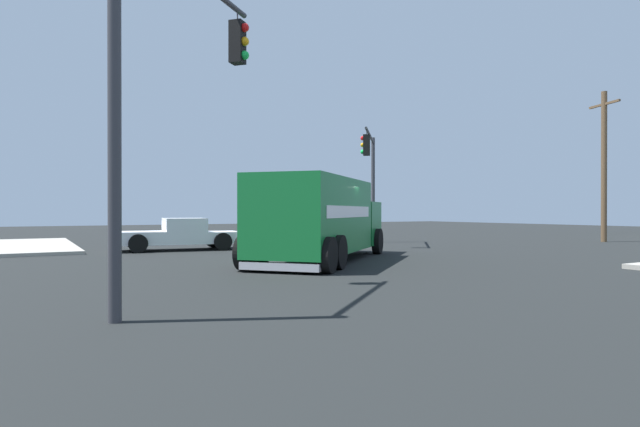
# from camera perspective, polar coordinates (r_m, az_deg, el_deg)

# --- Properties ---
(ground_plane) EXTENTS (100.00, 100.00, 0.00)m
(ground_plane) POSITION_cam_1_polar(r_m,az_deg,el_deg) (17.63, -0.40, -5.23)
(ground_plane) COLOR black
(delivery_truck) EXTENTS (7.46, 7.81, 2.75)m
(delivery_truck) POSITION_cam_1_polar(r_m,az_deg,el_deg) (17.41, 0.14, -0.52)
(delivery_truck) COLOR #146B2D
(delivery_truck) RESTS_ON ground
(traffic_light_primary) EXTENTS (3.91, 3.25, 5.66)m
(traffic_light_primary) POSITION_cam_1_polar(r_m,az_deg,el_deg) (26.47, 5.62, 4.80)
(traffic_light_primary) COLOR #38383D
(traffic_light_primary) RESTS_ON ground
(traffic_light_secondary) EXTENTS (3.10, 3.40, 6.47)m
(traffic_light_secondary) POSITION_cam_1_polar(r_m,az_deg,el_deg) (9.82, -16.48, 15.37)
(traffic_light_secondary) COLOR #38383D
(traffic_light_secondary) RESTS_ON ground
(pickup_white) EXTENTS (2.73, 5.39, 1.38)m
(pickup_white) POSITION_cam_1_polar(r_m,az_deg,el_deg) (23.17, -15.22, -2.12)
(pickup_white) COLOR white
(pickup_white) RESTS_ON ground
(utility_pole) EXTENTS (2.13, 0.79, 8.24)m
(utility_pole) POSITION_cam_1_polar(r_m,az_deg,el_deg) (32.37, 28.86, 4.79)
(utility_pole) COLOR brown
(utility_pole) RESTS_ON ground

